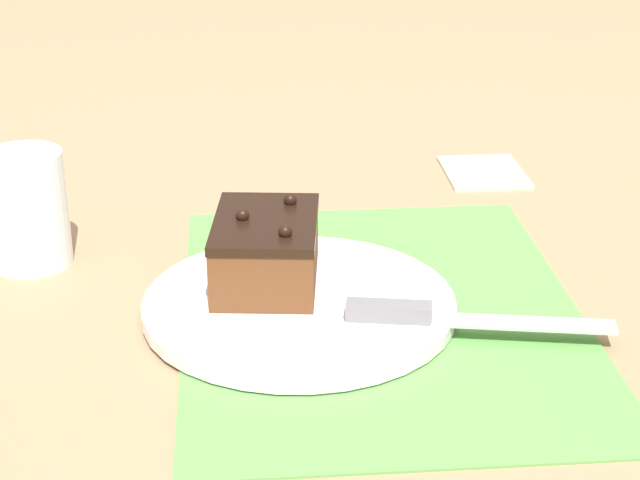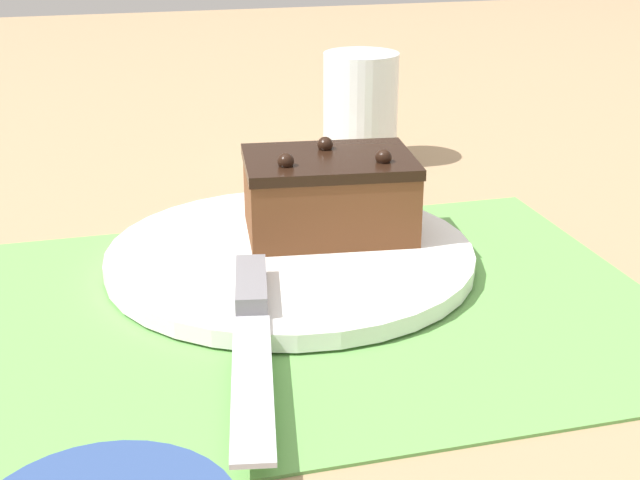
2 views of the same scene
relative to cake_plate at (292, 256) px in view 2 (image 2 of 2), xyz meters
The scene contains 6 objects.
ground_plane 0.07m from the cake_plate, 89.12° to the left, with size 3.00×3.00×0.00m, color #9E7F5B.
placemat_woven 0.07m from the cake_plate, 89.12° to the left, with size 0.46×0.34×0.00m, color #609E4C.
cake_plate is the anchor object (origin of this frame).
chocolate_cake 0.06m from the cake_plate, 143.33° to the right, with size 0.13×0.10×0.07m.
serving_knife 0.12m from the cake_plate, 64.83° to the left, with size 0.06×0.22×0.01m.
drinking_glass 0.28m from the cake_plate, 117.55° to the right, with size 0.07×0.07×0.11m.
Camera 2 is at (0.13, 0.51, 0.26)m, focal length 50.00 mm.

